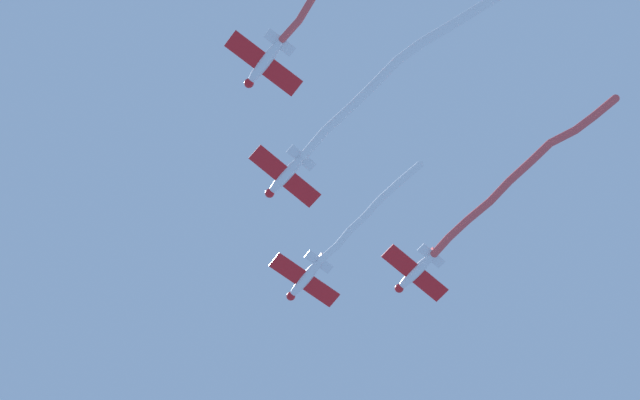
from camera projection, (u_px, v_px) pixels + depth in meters
name	position (u px, v px, depth m)	size (l,w,h in m)	color
airplane_lead	(305.00, 279.00, 85.51)	(5.85, 7.38, 1.90)	white
smoke_trail_lead	(368.00, 214.00, 82.21)	(11.91, 8.48, 2.13)	white
airplane_left_wing	(286.00, 176.00, 81.73)	(6.02, 7.21, 1.90)	white
smoke_trail_left_wing	(403.00, 66.00, 76.80)	(19.14, 17.58, 3.34)	white
airplane_right_wing	(415.00, 272.00, 85.57)	(6.02, 7.21, 1.90)	white
smoke_trail_right_wing	(520.00, 175.00, 82.70)	(17.88, 15.12, 1.98)	#DB4C4C
airplane_slot	(264.00, 63.00, 77.68)	(5.88, 7.36, 1.90)	white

